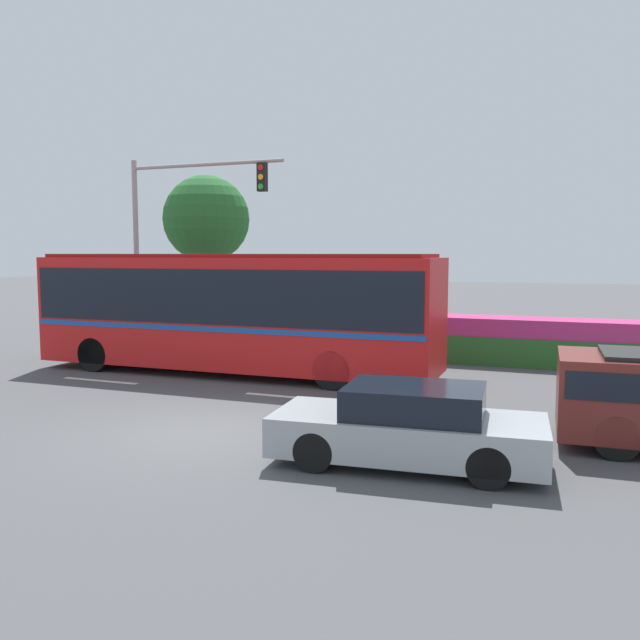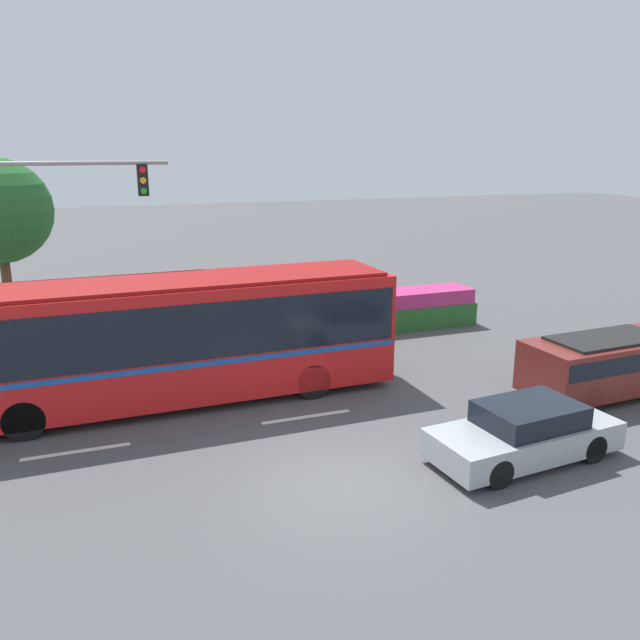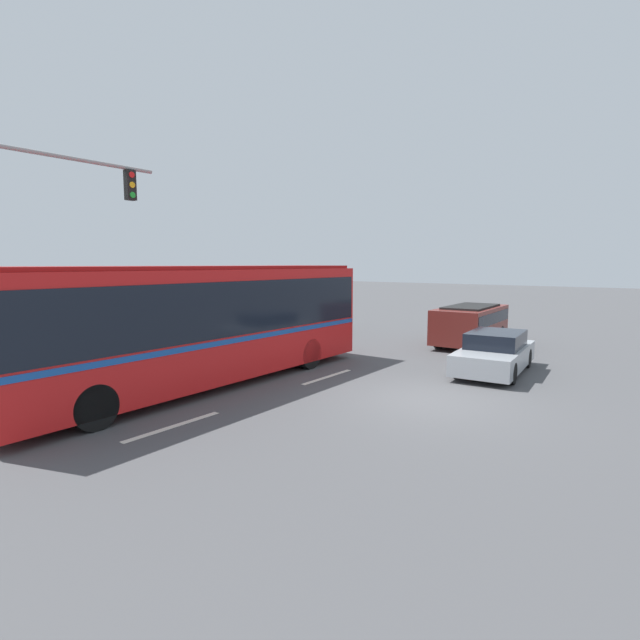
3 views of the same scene
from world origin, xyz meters
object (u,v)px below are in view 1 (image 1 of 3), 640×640
(city_bus, at_px, (233,306))
(sedan_foreground, at_px, (409,427))
(traffic_light_pole, at_px, (172,223))
(street_tree_left, at_px, (206,219))

(city_bus, distance_m, sedan_foreground, 9.18)
(sedan_foreground, bearing_deg, traffic_light_pole, -45.43)
(city_bus, relative_size, sedan_foreground, 2.62)
(sedan_foreground, relative_size, traffic_light_pole, 0.68)
(sedan_foreground, height_order, street_tree_left, street_tree_left)
(sedan_foreground, bearing_deg, street_tree_left, -52.95)
(city_bus, relative_size, street_tree_left, 1.81)
(street_tree_left, bearing_deg, traffic_light_pole, -76.93)
(city_bus, distance_m, traffic_light_pole, 5.40)
(sedan_foreground, relative_size, street_tree_left, 0.69)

